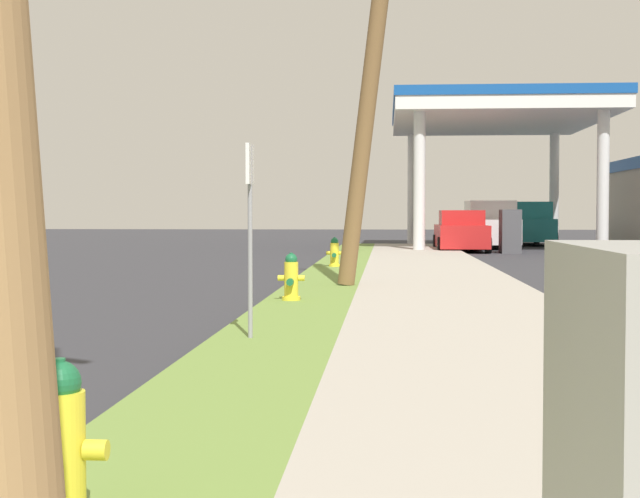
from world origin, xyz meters
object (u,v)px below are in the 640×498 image
utility_pole_midground (376,38)px  car_navy_by_far_pump (466,228)px  fire_hydrant_nearest (60,455)px  truck_white_on_apron (487,226)px  fire_hydrant_third (334,254)px  fire_hydrant_second (291,279)px  car_red_by_near_pump (461,233)px  truck_teal_at_forecourt (524,225)px  street_sign_post (250,200)px

utility_pole_midground → car_navy_by_far_pump: size_ratio=1.97×
fire_hydrant_nearest → truck_white_on_apron: size_ratio=0.14×
fire_hydrant_third → truck_white_on_apron: bearing=70.7°
fire_hydrant_second → car_red_by_near_pump: size_ratio=0.17×
fire_hydrant_nearest → car_red_by_near_pump: 31.95m
fire_hydrant_nearest → truck_teal_at_forecourt: bearing=78.8°
utility_pole_midground → car_red_by_near_pump: utility_pole_midground is taller
fire_hydrant_third → utility_pole_midground: (1.11, -6.12, 4.27)m
fire_hydrant_third → truck_white_on_apron: truck_white_on_apron is taller
fire_hydrant_second → truck_teal_at_forecourt: bearing=74.8°
fire_hydrant_nearest → fire_hydrant_third: size_ratio=1.00×
truck_white_on_apron → street_sign_post: bearing=-101.0°
car_navy_by_far_pump → truck_teal_at_forecourt: bearing=-52.1°
fire_hydrant_second → truck_teal_at_forecourt: size_ratio=0.14×
utility_pole_midground → car_red_by_near_pump: bearing=80.6°
car_red_by_near_pump → truck_white_on_apron: bearing=68.9°
utility_pole_midground → street_sign_post: size_ratio=4.26×
fire_hydrant_third → fire_hydrant_second: bearing=-91.0°
truck_teal_at_forecourt → fire_hydrant_nearest: bearing=-101.2°
fire_hydrant_second → car_navy_by_far_pump: (5.37, 31.72, 0.28)m
fire_hydrant_nearest → street_sign_post: (-0.08, 6.11, 1.19)m
car_red_by_near_pump → truck_white_on_apron: 3.72m
street_sign_post → car_red_by_near_pump: (4.31, 25.56, -0.91)m
street_sign_post → truck_teal_at_forecourt: (7.79, 32.94, -0.72)m
utility_pole_midground → truck_teal_at_forecourt: size_ratio=1.66×
car_navy_by_far_pump → fire_hydrant_third: bearing=-102.9°
fire_hydrant_nearest → street_sign_post: bearing=90.8°
street_sign_post → car_red_by_near_pump: bearing=80.4°
fire_hydrant_third → street_sign_post: street_sign_post is taller
utility_pole_midground → truck_white_on_apron: 22.56m
fire_hydrant_third → truck_teal_at_forecourt: (7.63, 19.60, 0.47)m
fire_hydrant_second → car_navy_by_far_pump: size_ratio=0.16×
truck_white_on_apron → utility_pole_midground: bearing=-101.4°
fire_hydrant_third → car_navy_by_far_pump: 23.31m
utility_pole_midground → car_navy_by_far_pump: bearing=81.9°
street_sign_post → car_navy_by_far_pump: street_sign_post is taller
fire_hydrant_nearest → truck_teal_at_forecourt: size_ratio=0.14×
street_sign_post → car_navy_by_far_pump: 36.47m
truck_teal_at_forecourt → truck_white_on_apron: 4.46m
car_red_by_near_pump → truck_teal_at_forecourt: 8.16m
utility_pole_midground → car_navy_by_far_pump: (4.10, 28.84, -3.99)m
utility_pole_midground → fire_hydrant_nearest: bearing=-95.1°
car_red_by_near_pump → truck_white_on_apron: size_ratio=0.82×
fire_hydrant_second → utility_pole_midground: size_ratio=0.08×
truck_teal_at_forecourt → truck_white_on_apron: same height
fire_hydrant_third → car_red_by_near_pump: (4.15, 12.22, 0.28)m
fire_hydrant_third → car_navy_by_far_pump: bearing=77.1°
car_red_by_near_pump → fire_hydrant_third: bearing=-108.8°
fire_hydrant_nearest → car_red_by_near_pump: bearing=82.4°
fire_hydrant_second → utility_pole_midground: 5.31m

